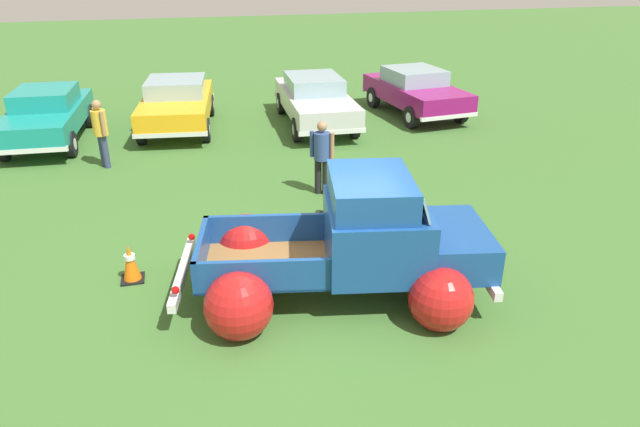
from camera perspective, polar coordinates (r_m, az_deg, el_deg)
name	(u,v)px	position (r m, az deg, el deg)	size (l,w,h in m)	color
ground_plane	(332,293)	(8.97, 1.16, -7.88)	(80.00, 80.00, 0.00)	#3D6B2D
vintage_pickup_truck	(358,249)	(8.62, 3.78, -3.55)	(4.88, 3.39, 1.96)	black
show_car_0	(47,114)	(17.36, -25.55, 8.93)	(2.00, 4.41, 1.43)	black
show_car_1	(177,102)	(17.47, -14.05, 10.70)	(2.40, 4.50, 1.43)	black
show_car_2	(315,99)	(17.37, -0.52, 11.36)	(2.00, 4.77, 1.43)	black
show_car_3	(415,90)	(18.74, 9.46, 12.03)	(2.30, 4.32, 1.43)	black
spectator_0	(322,154)	(12.17, 0.19, 5.99)	(0.50, 0.46, 1.61)	black
spectator_1	(100,130)	(14.71, -21.00, 7.81)	(0.46, 0.51, 1.65)	navy
lane_cone_0	(130,263)	(9.62, -18.34, -4.69)	(0.36, 0.36, 0.63)	black
lane_cone_1	(331,201)	(11.31, 1.05, 1.21)	(0.36, 0.36, 0.63)	black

